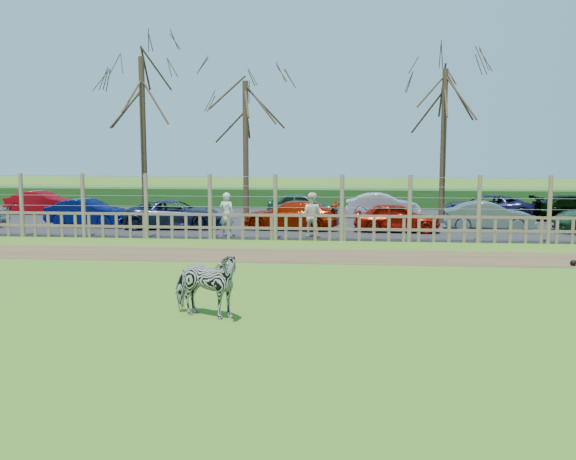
# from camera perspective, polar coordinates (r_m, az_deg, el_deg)

# --- Properties ---
(ground) EXTENTS (120.00, 120.00, 0.00)m
(ground) POSITION_cam_1_polar(r_m,az_deg,el_deg) (16.50, -4.30, -4.85)
(ground) COLOR #649A30
(ground) RESTS_ON ground
(dirt_strip) EXTENTS (34.00, 2.80, 0.01)m
(dirt_strip) POSITION_cam_1_polar(r_m,az_deg,el_deg) (20.87, -2.22, -2.26)
(dirt_strip) COLOR brown
(dirt_strip) RESTS_ON ground
(asphalt) EXTENTS (44.00, 13.00, 0.04)m
(asphalt) POSITION_cam_1_polar(r_m,az_deg,el_deg) (30.71, 0.26, 0.85)
(asphalt) COLOR #232326
(asphalt) RESTS_ON ground
(hedge) EXTENTS (46.00, 2.00, 1.10)m
(hedge) POSITION_cam_1_polar(r_m,az_deg,el_deg) (37.61, 1.22, 2.84)
(hedge) COLOR #1E4716
(hedge) RESTS_ON ground
(fence) EXTENTS (30.16, 0.16, 2.50)m
(fence) POSITION_cam_1_polar(r_m,az_deg,el_deg) (24.20, -1.13, 0.98)
(fence) COLOR brown
(fence) RESTS_ON ground
(tree_left) EXTENTS (4.80, 4.80, 7.88)m
(tree_left) POSITION_cam_1_polar(r_m,az_deg,el_deg) (29.94, -12.83, 11.23)
(tree_left) COLOR #3D2B1E
(tree_left) RESTS_ON ground
(tree_mid) EXTENTS (4.80, 4.80, 6.83)m
(tree_mid) POSITION_cam_1_polar(r_m,az_deg,el_deg) (29.81, -3.80, 9.97)
(tree_mid) COLOR #3D2B1E
(tree_mid) RESTS_ON ground
(tree_right) EXTENTS (4.80, 4.80, 7.35)m
(tree_right) POSITION_cam_1_polar(r_m,az_deg,el_deg) (30.25, 13.73, 10.45)
(tree_right) COLOR #3D2B1E
(tree_right) RESTS_ON ground
(zebra) EXTENTS (1.79, 1.23, 1.38)m
(zebra) POSITION_cam_1_polar(r_m,az_deg,el_deg) (13.26, -7.40, -4.84)
(zebra) COLOR gray
(zebra) RESTS_ON ground
(visitor_a) EXTENTS (0.72, 0.57, 1.72)m
(visitor_a) POSITION_cam_1_polar(r_m,az_deg,el_deg) (24.97, -5.46, 1.37)
(visitor_a) COLOR #B7C0BE
(visitor_a) RESTS_ON asphalt
(visitor_b) EXTENTS (0.92, 0.76, 1.72)m
(visitor_b) POSITION_cam_1_polar(r_m,az_deg,el_deg) (24.80, 2.07, 1.36)
(visitor_b) COLOR beige
(visitor_b) RESTS_ON asphalt
(crow) EXTENTS (0.25, 0.18, 0.20)m
(crow) POSITION_cam_1_polar(r_m,az_deg,el_deg) (20.77, 24.05, -2.67)
(crow) COLOR black
(crow) RESTS_ON ground
(car_1) EXTENTS (3.75, 1.62, 1.20)m
(car_1) POSITION_cam_1_polar(r_m,az_deg,el_deg) (29.55, -17.33, 1.47)
(car_1) COLOR #050D4E
(car_1) RESTS_ON asphalt
(car_2) EXTENTS (4.51, 2.44, 1.20)m
(car_2) POSITION_cam_1_polar(r_m,az_deg,el_deg) (28.05, -10.04, 1.40)
(car_2) COLOR #171E3C
(car_2) RESTS_ON asphalt
(car_3) EXTENTS (4.27, 2.05, 1.20)m
(car_3) POSITION_cam_1_polar(r_m,az_deg,el_deg) (27.19, 0.25, 1.33)
(car_3) COLOR #911702
(car_3) RESTS_ON asphalt
(car_4) EXTENTS (3.57, 1.53, 1.20)m
(car_4) POSITION_cam_1_polar(r_m,az_deg,el_deg) (26.78, 9.65, 1.13)
(car_4) COLOR #981106
(car_4) RESTS_ON asphalt
(car_5) EXTENTS (3.72, 1.51, 1.20)m
(car_5) POSITION_cam_1_polar(r_m,az_deg,el_deg) (28.04, 17.42, 1.17)
(car_5) COLOR #546265
(car_5) RESTS_ON asphalt
(car_7) EXTENTS (3.70, 1.43, 1.20)m
(car_7) POSITION_cam_1_polar(r_m,az_deg,el_deg) (35.97, -21.05, 2.30)
(car_7) COLOR maroon
(car_7) RESTS_ON asphalt
(car_10) EXTENTS (3.65, 1.76, 1.20)m
(car_10) POSITION_cam_1_polar(r_m,az_deg,el_deg) (31.98, 1.32, 2.22)
(car_10) COLOR #235333
(car_10) RESTS_ON asphalt
(car_11) EXTENTS (3.65, 1.28, 1.20)m
(car_11) POSITION_cam_1_polar(r_m,az_deg,el_deg) (32.17, 8.40, 2.18)
(car_11) COLOR #B5B5C2
(car_11) RESTS_ON asphalt
(car_12) EXTENTS (4.40, 2.18, 1.20)m
(car_12) POSITION_cam_1_polar(r_m,az_deg,el_deg) (32.39, 17.13, 1.96)
(car_12) COLOR #18173A
(car_12) RESTS_ON asphalt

